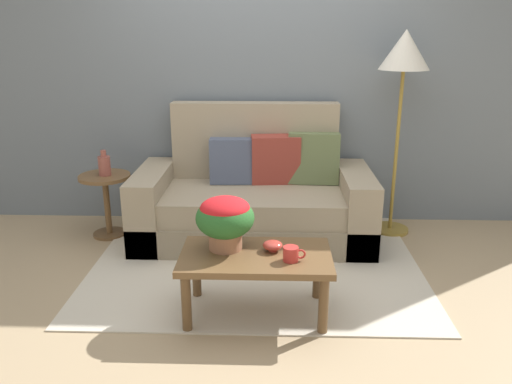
% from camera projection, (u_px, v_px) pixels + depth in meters
% --- Properties ---
extents(ground_plane, '(14.00, 14.00, 0.00)m').
position_uv_depth(ground_plane, '(255.00, 272.00, 3.70)').
color(ground_plane, tan).
extents(wall_back, '(6.40, 0.12, 2.98)m').
position_uv_depth(wall_back, '(260.00, 52.00, 4.35)').
color(wall_back, slate).
rests_on(wall_back, ground).
extents(area_rug, '(2.40, 1.95, 0.01)m').
position_uv_depth(area_rug, '(256.00, 261.00, 3.86)').
color(area_rug, beige).
rests_on(area_rug, ground).
extents(couch, '(1.91, 0.92, 1.09)m').
position_uv_depth(couch, '(255.00, 199.00, 4.25)').
color(couch, gray).
rests_on(couch, ground).
extents(coffee_table, '(0.90, 0.52, 0.40)m').
position_uv_depth(coffee_table, '(256.00, 263.00, 3.05)').
color(coffee_table, brown).
rests_on(coffee_table, ground).
extents(side_table, '(0.42, 0.42, 0.53)m').
position_uv_depth(side_table, '(106.00, 194.00, 4.24)').
color(side_table, brown).
rests_on(side_table, ground).
extents(floor_lamp, '(0.40, 0.40, 1.68)m').
position_uv_depth(floor_lamp, '(404.00, 63.00, 4.01)').
color(floor_lamp, olive).
rests_on(floor_lamp, ground).
extents(potted_plant, '(0.35, 0.35, 0.33)m').
position_uv_depth(potted_plant, '(225.00, 218.00, 3.05)').
color(potted_plant, '#A36B4C').
rests_on(potted_plant, coffee_table).
extents(coffee_mug, '(0.13, 0.09, 0.09)m').
position_uv_depth(coffee_mug, '(291.00, 254.00, 2.93)').
color(coffee_mug, red).
rests_on(coffee_mug, coffee_table).
extents(snack_bowl, '(0.12, 0.12, 0.06)m').
position_uv_depth(snack_bowl, '(273.00, 245.00, 3.07)').
color(snack_bowl, '#B2382D').
rests_on(snack_bowl, coffee_table).
extents(table_vase, '(0.10, 0.10, 0.21)m').
position_uv_depth(table_vase, '(104.00, 165.00, 4.16)').
color(table_vase, '#934C42').
rests_on(table_vase, side_table).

